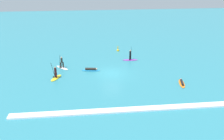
{
  "coord_description": "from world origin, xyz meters",
  "views": [
    {
      "loc": [
        -3.56,
        -32.18,
        13.62
      ],
      "look_at": [
        0.0,
        0.0,
        0.5
      ],
      "focal_mm": 39.63,
      "sensor_mm": 36.0,
      "label": 1
    }
  ],
  "objects_px": {
    "surfer_on_purple_board": "(130,57)",
    "surfer_on_white_board": "(62,65)",
    "surfer_on_yellow_board": "(56,75)",
    "marker_buoy": "(118,50)",
    "surfer_on_blue_board": "(91,70)",
    "surfer_on_orange_board": "(182,83)"
  },
  "relations": [
    {
      "from": "surfer_on_purple_board",
      "to": "surfer_on_white_board",
      "type": "relative_size",
      "value": 1.05
    },
    {
      "from": "surfer_on_purple_board",
      "to": "surfer_on_white_board",
      "type": "distance_m",
      "value": 11.01
    },
    {
      "from": "surfer_on_white_board",
      "to": "surfer_on_yellow_board",
      "type": "bearing_deg",
      "value": 130.08
    },
    {
      "from": "surfer_on_yellow_board",
      "to": "marker_buoy",
      "type": "bearing_deg",
      "value": 162.19
    },
    {
      "from": "surfer_on_blue_board",
      "to": "marker_buoy",
      "type": "height_order",
      "value": "marker_buoy"
    },
    {
      "from": "surfer_on_orange_board",
      "to": "marker_buoy",
      "type": "height_order",
      "value": "marker_buoy"
    },
    {
      "from": "surfer_on_purple_board",
      "to": "surfer_on_blue_board",
      "type": "bearing_deg",
      "value": -146.63
    },
    {
      "from": "surfer_on_purple_board",
      "to": "marker_buoy",
      "type": "bearing_deg",
      "value": 107.42
    },
    {
      "from": "surfer_on_yellow_board",
      "to": "surfer_on_white_board",
      "type": "bearing_deg",
      "value": -164.38
    },
    {
      "from": "surfer_on_yellow_board",
      "to": "surfer_on_white_board",
      "type": "height_order",
      "value": "surfer_on_yellow_board"
    },
    {
      "from": "surfer_on_purple_board",
      "to": "surfer_on_yellow_board",
      "type": "bearing_deg",
      "value": -149.18
    },
    {
      "from": "surfer_on_blue_board",
      "to": "surfer_on_yellow_board",
      "type": "height_order",
      "value": "surfer_on_yellow_board"
    },
    {
      "from": "surfer_on_blue_board",
      "to": "surfer_on_yellow_board",
      "type": "relative_size",
      "value": 1.1
    },
    {
      "from": "surfer_on_white_board",
      "to": "marker_buoy",
      "type": "bearing_deg",
      "value": -93.28
    },
    {
      "from": "surfer_on_blue_board",
      "to": "marker_buoy",
      "type": "xyz_separation_m",
      "value": [
        5.15,
        8.93,
        0.01
      ]
    },
    {
      "from": "surfer_on_white_board",
      "to": "surfer_on_blue_board",
      "type": "bearing_deg",
      "value": -151.07
    },
    {
      "from": "surfer_on_yellow_board",
      "to": "surfer_on_white_board",
      "type": "relative_size",
      "value": 1.06
    },
    {
      "from": "surfer_on_blue_board",
      "to": "surfer_on_white_board",
      "type": "bearing_deg",
      "value": 169.23
    },
    {
      "from": "surfer_on_blue_board",
      "to": "marker_buoy",
      "type": "bearing_deg",
      "value": 68.79
    },
    {
      "from": "marker_buoy",
      "to": "surfer_on_blue_board",
      "type": "bearing_deg",
      "value": -119.99
    },
    {
      "from": "surfer_on_yellow_board",
      "to": "surfer_on_purple_board",
      "type": "bearing_deg",
      "value": 142.25
    },
    {
      "from": "surfer_on_orange_board",
      "to": "surfer_on_yellow_board",
      "type": "relative_size",
      "value": 1.12
    }
  ]
}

